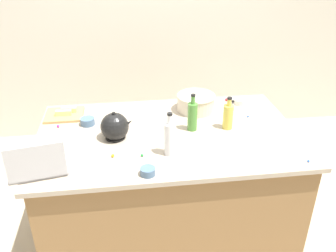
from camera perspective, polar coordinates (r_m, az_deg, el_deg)
ground_plane at (r=2.94m, az=0.00°, el=-16.53°), size 12.00×12.00×0.00m
wall_back at (r=3.95m, az=-3.62°, el=16.89°), size 8.00×0.10×2.60m
island_counter at (r=2.65m, az=0.00°, el=-9.56°), size 1.71×1.06×0.90m
laptop at (r=2.11m, az=-19.67°, el=-5.91°), size 0.34×0.28×0.22m
mixing_bowl_large at (r=2.68m, az=4.39°, el=3.73°), size 0.28×0.28×0.12m
bottle_oil at (r=2.45m, az=9.39°, el=1.56°), size 0.07×0.07×0.22m
bottle_vinegar at (r=2.12m, az=0.27°, el=-1.90°), size 0.06×0.06×0.27m
bottle_olive at (r=2.39m, az=3.86°, el=1.62°), size 0.06×0.06×0.26m
kettle at (r=2.32m, az=-8.33°, el=-0.15°), size 0.21×0.18×0.20m
cutting_board at (r=2.72m, az=-15.90°, el=1.70°), size 0.27×0.24×0.02m
butter_stick_left at (r=2.68m, az=-16.04°, el=2.01°), size 0.11×0.04×0.04m
butter_stick_right at (r=2.72m, az=-15.26°, el=2.47°), size 0.11×0.05×0.04m
ramekin_small at (r=2.84m, az=11.07°, el=3.72°), size 0.08×0.08×0.04m
ramekin_medium at (r=1.99m, az=-3.18°, el=-7.09°), size 0.08×0.08×0.04m
ramekin_wide at (r=2.55m, az=-12.48°, el=0.71°), size 0.10×0.10×0.05m
kitchen_timer at (r=2.73m, az=10.06°, el=3.13°), size 0.07×0.07×0.08m
candy_0 at (r=2.25m, az=21.14°, el=-5.13°), size 0.01×0.01×0.01m
candy_1 at (r=2.17m, az=-8.65°, el=-4.62°), size 0.02×0.02×0.02m
candy_2 at (r=2.15m, az=-4.09°, el=-4.59°), size 0.02×0.02×0.02m
candy_3 at (r=2.57m, az=-16.84°, el=0.00°), size 0.02×0.02×0.02m
candy_4 at (r=2.89m, az=9.14°, el=4.11°), size 0.02×0.02×0.02m
candy_5 at (r=2.66m, az=12.42°, el=1.49°), size 0.01×0.01×0.01m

